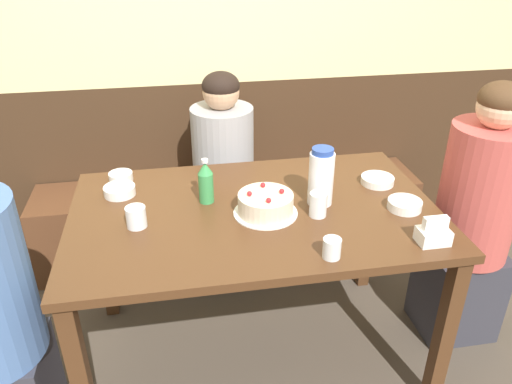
{
  "coord_description": "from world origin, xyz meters",
  "views": [
    {
      "loc": [
        -0.29,
        -1.7,
        1.77
      ],
      "look_at": [
        0.01,
        0.05,
        0.82
      ],
      "focal_mm": 35.0,
      "sensor_mm": 36.0,
      "label": 1
    }
  ],
  "objects_px": {
    "soju_bottle": "(206,182)",
    "bowl_rice_small": "(377,180)",
    "napkin_holder": "(434,233)",
    "glass_water_tall": "(318,204)",
    "bowl_sauce_shallow": "(121,177)",
    "glass_tumbler_short": "(136,217)",
    "bowl_side_dish": "(120,191)",
    "person_grey_tee": "(224,182)",
    "water_pitcher": "(321,177)",
    "birthday_cake": "(266,204)",
    "bench_seat": "(231,219)",
    "person_teal_shirt": "(473,224)",
    "glass_shot_small": "(332,248)",
    "bowl_soup_white": "(405,205)"
  },
  "relations": [
    {
      "from": "glass_shot_small",
      "to": "person_teal_shirt",
      "type": "xyz_separation_m",
      "value": [
        0.79,
        0.36,
        -0.21
      ]
    },
    {
      "from": "bowl_rice_small",
      "to": "glass_shot_small",
      "type": "bearing_deg",
      "value": -126.61
    },
    {
      "from": "bench_seat",
      "to": "napkin_holder",
      "type": "height_order",
      "value": "napkin_holder"
    },
    {
      "from": "soju_bottle",
      "to": "glass_water_tall",
      "type": "distance_m",
      "value": 0.46
    },
    {
      "from": "napkin_holder",
      "to": "glass_tumbler_short",
      "type": "height_order",
      "value": "napkin_holder"
    },
    {
      "from": "water_pitcher",
      "to": "napkin_holder",
      "type": "relative_size",
      "value": 2.19
    },
    {
      "from": "water_pitcher",
      "to": "napkin_holder",
      "type": "xyz_separation_m",
      "value": [
        0.31,
        -0.35,
        -0.08
      ]
    },
    {
      "from": "napkin_holder",
      "to": "person_teal_shirt",
      "type": "relative_size",
      "value": 0.09
    },
    {
      "from": "water_pitcher",
      "to": "person_grey_tee",
      "type": "relative_size",
      "value": 0.21
    },
    {
      "from": "birthday_cake",
      "to": "person_grey_tee",
      "type": "height_order",
      "value": "person_grey_tee"
    },
    {
      "from": "soju_bottle",
      "to": "bowl_side_dish",
      "type": "height_order",
      "value": "soju_bottle"
    },
    {
      "from": "birthday_cake",
      "to": "person_grey_tee",
      "type": "relative_size",
      "value": 0.22
    },
    {
      "from": "bowl_rice_small",
      "to": "person_teal_shirt",
      "type": "height_order",
      "value": "person_teal_shirt"
    },
    {
      "from": "water_pitcher",
      "to": "bench_seat",
      "type": "bearing_deg",
      "value": 108.11
    },
    {
      "from": "bowl_sauce_shallow",
      "to": "glass_tumbler_short",
      "type": "distance_m",
      "value": 0.41
    },
    {
      "from": "soju_bottle",
      "to": "bowl_side_dish",
      "type": "relative_size",
      "value": 1.44
    },
    {
      "from": "bowl_side_dish",
      "to": "person_teal_shirt",
      "type": "height_order",
      "value": "person_teal_shirt"
    },
    {
      "from": "glass_water_tall",
      "to": "bowl_sauce_shallow",
      "type": "bearing_deg",
      "value": 150.33
    },
    {
      "from": "water_pitcher",
      "to": "bowl_soup_white",
      "type": "height_order",
      "value": "water_pitcher"
    },
    {
      "from": "bowl_rice_small",
      "to": "person_teal_shirt",
      "type": "relative_size",
      "value": 0.12
    },
    {
      "from": "bowl_side_dish",
      "to": "person_grey_tee",
      "type": "distance_m",
      "value": 0.74
    },
    {
      "from": "birthday_cake",
      "to": "bench_seat",
      "type": "bearing_deg",
      "value": 92.39
    },
    {
      "from": "birthday_cake",
      "to": "bowl_sauce_shallow",
      "type": "distance_m",
      "value": 0.7
    },
    {
      "from": "birthday_cake",
      "to": "bowl_rice_small",
      "type": "xyz_separation_m",
      "value": [
        0.53,
        0.17,
        -0.03
      ]
    },
    {
      "from": "bowl_rice_small",
      "to": "birthday_cake",
      "type": "bearing_deg",
      "value": -162.34
    },
    {
      "from": "soju_bottle",
      "to": "bench_seat",
      "type": "bearing_deg",
      "value": 76.03
    },
    {
      "from": "bowl_sauce_shallow",
      "to": "napkin_holder",
      "type": "bearing_deg",
      "value": -31.73
    },
    {
      "from": "bowl_rice_small",
      "to": "glass_tumbler_short",
      "type": "relative_size",
      "value": 1.76
    },
    {
      "from": "birthday_cake",
      "to": "napkin_holder",
      "type": "relative_size",
      "value": 2.3
    },
    {
      "from": "glass_water_tall",
      "to": "glass_tumbler_short",
      "type": "relative_size",
      "value": 1.19
    },
    {
      "from": "bench_seat",
      "to": "napkin_holder",
      "type": "distance_m",
      "value": 1.43
    },
    {
      "from": "glass_water_tall",
      "to": "bowl_side_dish",
      "type": "bearing_deg",
      "value": 158.17
    },
    {
      "from": "napkin_holder",
      "to": "glass_tumbler_short",
      "type": "xyz_separation_m",
      "value": [
        -1.04,
        0.29,
        0.0
      ]
    },
    {
      "from": "soju_bottle",
      "to": "bowl_rice_small",
      "type": "bearing_deg",
      "value": 2.37
    },
    {
      "from": "bench_seat",
      "to": "birthday_cake",
      "type": "distance_m",
      "value": 1.05
    },
    {
      "from": "napkin_holder",
      "to": "glass_water_tall",
      "type": "xyz_separation_m",
      "value": [
        -0.35,
        0.25,
        0.01
      ]
    },
    {
      "from": "bench_seat",
      "to": "water_pitcher",
      "type": "xyz_separation_m",
      "value": [
        0.27,
        -0.82,
        0.66
      ]
    },
    {
      "from": "napkin_holder",
      "to": "person_grey_tee",
      "type": "bearing_deg",
      "value": 120.78
    },
    {
      "from": "bowl_side_dish",
      "to": "person_grey_tee",
      "type": "bearing_deg",
      "value": 45.08
    },
    {
      "from": "bench_seat",
      "to": "bowl_rice_small",
      "type": "distance_m",
      "value": 1.06
    },
    {
      "from": "bowl_side_dish",
      "to": "glass_tumbler_short",
      "type": "xyz_separation_m",
      "value": [
        0.08,
        -0.27,
        0.02
      ]
    },
    {
      "from": "soju_bottle",
      "to": "bowl_rice_small",
      "type": "height_order",
      "value": "soju_bottle"
    },
    {
      "from": "bowl_side_dish",
      "to": "glass_water_tall",
      "type": "relative_size",
      "value": 1.36
    },
    {
      "from": "bench_seat",
      "to": "glass_tumbler_short",
      "type": "distance_m",
      "value": 1.15
    },
    {
      "from": "water_pitcher",
      "to": "glass_tumbler_short",
      "type": "height_order",
      "value": "water_pitcher"
    },
    {
      "from": "bowl_sauce_shallow",
      "to": "glass_tumbler_short",
      "type": "height_order",
      "value": "glass_tumbler_short"
    },
    {
      "from": "birthday_cake",
      "to": "glass_shot_small",
      "type": "relative_size",
      "value": 3.52
    },
    {
      "from": "bowl_side_dish",
      "to": "glass_shot_small",
      "type": "bearing_deg",
      "value": -38.36
    },
    {
      "from": "napkin_holder",
      "to": "bowl_side_dish",
      "type": "relative_size",
      "value": 0.84
    },
    {
      "from": "bench_seat",
      "to": "water_pitcher",
      "type": "bearing_deg",
      "value": -71.89
    }
  ]
}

